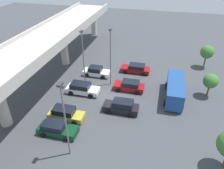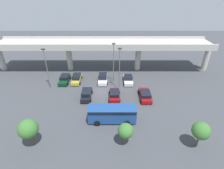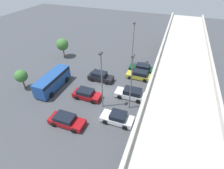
% 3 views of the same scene
% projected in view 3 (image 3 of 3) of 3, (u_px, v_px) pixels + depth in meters
% --- Properties ---
extents(ground_plane, '(109.56, 109.56, 0.00)m').
position_uv_depth(ground_plane, '(102.00, 91.00, 29.46)').
color(ground_plane, '#424449').
extents(highway_overpass, '(52.48, 6.95, 7.55)m').
position_uv_depth(highway_overpass, '(182.00, 72.00, 22.65)').
color(highway_overpass, '#BCB7AD').
rests_on(highway_overpass, ground_plane).
extents(parked_car_0, '(2.16, 4.52, 1.48)m').
position_uv_depth(parked_car_0, '(141.00, 68.00, 34.15)').
color(parked_car_0, '#0C381E').
rests_on(parked_car_0, ground_plane).
extents(parked_car_1, '(2.03, 4.46, 1.57)m').
position_uv_depth(parked_car_1, '(139.00, 75.00, 32.07)').
color(parked_car_1, gold).
rests_on(parked_car_1, ground_plane).
extents(parked_car_2, '(2.01, 4.57, 1.70)m').
position_uv_depth(parked_car_2, '(100.00, 77.00, 31.52)').
color(parked_car_2, black).
rests_on(parked_car_2, ground_plane).
extents(parked_car_3, '(2.17, 4.84, 1.63)m').
position_uv_depth(parked_car_3, '(131.00, 94.00, 27.58)').
color(parked_car_3, silver).
rests_on(parked_car_3, ground_plane).
extents(parked_car_4, '(2.15, 4.47, 1.51)m').
position_uv_depth(parked_car_4, '(87.00, 94.00, 27.53)').
color(parked_car_4, maroon).
rests_on(parked_car_4, ground_plane).
extents(parked_car_5, '(2.17, 4.43, 1.54)m').
position_uv_depth(parked_car_5, '(117.00, 118.00, 23.45)').
color(parked_car_5, silver).
rests_on(parked_car_5, ground_plane).
extents(parked_car_6, '(2.20, 4.88, 1.45)m').
position_uv_depth(parked_car_6, '(66.00, 120.00, 23.13)').
color(parked_car_6, maroon).
rests_on(parked_car_6, ground_plane).
extents(shuttle_bus, '(7.40, 2.55, 2.62)m').
position_uv_depth(shuttle_bus, '(53.00, 80.00, 29.20)').
color(shuttle_bus, '#1E478C').
rests_on(shuttle_bus, ground_plane).
extents(lamp_post_near_aisle, '(0.70, 0.35, 8.53)m').
position_uv_depth(lamp_post_near_aisle, '(133.00, 41.00, 34.20)').
color(lamp_post_near_aisle, slate).
rests_on(lamp_post_near_aisle, ground_plane).
extents(lamp_post_mid_lot, '(0.70, 0.35, 8.64)m').
position_uv_depth(lamp_post_mid_lot, '(131.00, 80.00, 23.18)').
color(lamp_post_mid_lot, slate).
rests_on(lamp_post_mid_lot, ground_plane).
extents(lamp_post_by_overpass, '(0.70, 0.35, 8.84)m').
position_uv_depth(lamp_post_by_overpass, '(102.00, 78.00, 23.34)').
color(lamp_post_by_overpass, slate).
rests_on(lamp_post_by_overpass, ground_plane).
extents(tree_front_left, '(2.60, 2.60, 4.24)m').
position_uv_depth(tree_front_left, '(62.00, 44.00, 37.93)').
color(tree_front_left, brown).
rests_on(tree_front_left, ground_plane).
extents(tree_front_centre, '(2.07, 2.07, 3.48)m').
position_uv_depth(tree_front_centre, '(21.00, 76.00, 28.68)').
color(tree_front_centre, brown).
rests_on(tree_front_centre, ground_plane).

